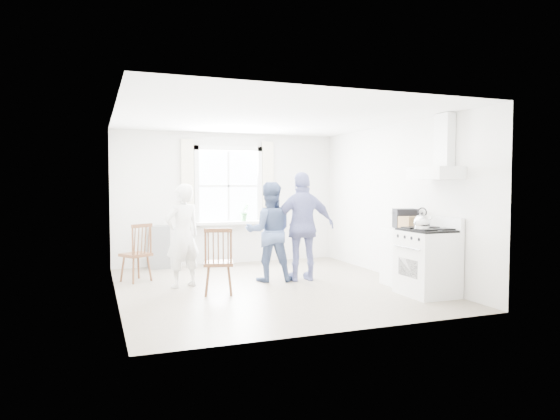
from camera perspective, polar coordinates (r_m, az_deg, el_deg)
The scene contains 15 objects.
room_shell at distance 7.65m, azimuth -1.21°, elevation 0.83°, with size 4.62×5.12×2.64m.
window_assembly at distance 9.98m, azimuth -5.88°, elevation 2.25°, with size 1.88×0.24×1.70m.
range_hood at distance 7.46m, azimuth 17.65°, elevation 5.25°, with size 0.45×0.76×0.94m.
shelf_unit at distance 9.68m, azimuth -13.73°, elevation -4.15°, with size 0.40×0.30×0.80m, color slate.
gas_stove at distance 7.44m, azimuth 16.49°, elevation -5.68°, with size 0.68×0.76×1.12m.
kettle at distance 7.17m, azimuth 15.92°, elevation -1.40°, with size 0.23×0.23×0.32m.
low_cabinet at distance 8.04m, azimuth 13.87°, elevation -5.23°, with size 0.50×0.55×0.90m, color white.
stereo_stack at distance 8.03m, azimuth 14.12°, elevation -0.94°, with size 0.41×0.39×0.30m.
cardboard_box at distance 7.88m, azimuth 14.65°, elevation -1.40°, with size 0.31×0.22×0.20m, color #99754A.
windsor_chair_a at distance 8.39m, azimuth -15.76°, elevation -4.00°, with size 0.55×0.55×0.96m.
windsor_chair_b at distance 7.16m, azimuth -7.06°, elevation -5.00°, with size 0.50×0.49×0.98m.
person_left at distance 7.81m, azimuth -11.07°, elevation -2.89°, with size 0.58×0.58×1.59m, color white.
person_mid at distance 8.15m, azimuth -1.23°, elevation -2.49°, with size 0.79×0.79×1.62m, color #415279.
person_right at distance 8.18m, azimuth 2.67°, elevation -1.89°, with size 1.05×1.05×1.79m, color navy.
potted_plant at distance 10.00m, azimuth -4.05°, elevation -0.25°, with size 0.19×0.19×0.35m, color #327136.
Camera 1 is at (-2.53, -7.21, 1.59)m, focal length 32.00 mm.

